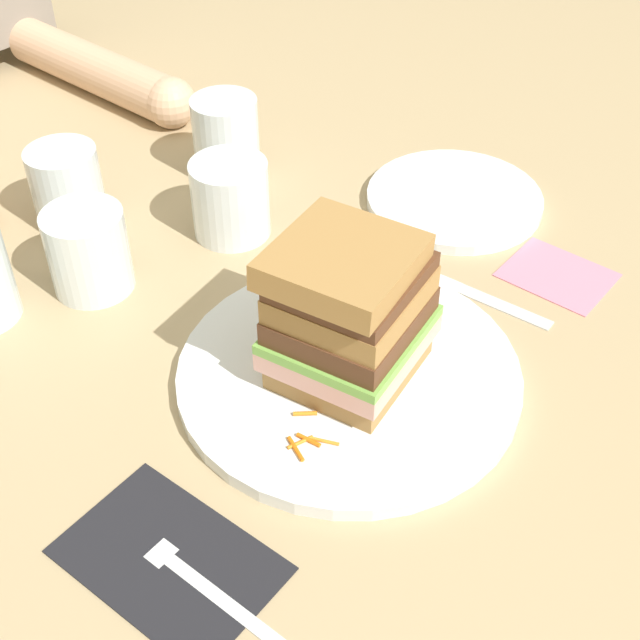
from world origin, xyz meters
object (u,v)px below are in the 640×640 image
sandwich (348,314)px  juice_glass (231,201)px  napkin_dark (169,559)px  fork (191,574)px  main_plate (347,376)px  empty_tumbler_0 (67,187)px  knife (461,288)px  empty_tumbler_1 (226,137)px  empty_tumbler_2 (88,251)px  side_plate (454,199)px  napkin_pink (557,275)px

sandwich → juice_glass: 0.25m
napkin_dark → fork: 0.02m
main_plate → empty_tumbler_0: empty_tumbler_0 is taller
fork → juice_glass: bearing=40.1°
fork → knife: bearing=4.2°
knife → napkin_dark: bearing=-179.1°
knife → juice_glass: size_ratio=2.49×
empty_tumbler_1 → empty_tumbler_2: size_ratio=1.10×
empty_tumbler_2 → side_plate: (0.34, -0.19, -0.04)m
main_plate → empty_tumbler_1: size_ratio=3.24×
main_plate → side_plate: 0.30m
sandwich → empty_tumbler_1: (0.18, 0.31, -0.03)m
fork → side_plate: bearing=12.8°
juice_glass → empty_tumbler_2: 0.16m
empty_tumbler_0 → juice_glass: bearing=-56.4°
empty_tumbler_1 → napkin_pink: bearing=-79.7°
napkin_dark → knife: same height
main_plate → empty_tumbler_2: 0.28m
main_plate → juice_glass: 0.25m
empty_tumbler_1 → napkin_pink: empty_tumbler_1 is taller
napkin_dark → knife: size_ratio=0.76×
main_plate → side_plate: size_ratio=1.54×
side_plate → knife: bearing=-144.2°
juice_glass → empty_tumbler_2: (-0.15, 0.04, 0.00)m
empty_tumbler_1 → napkin_dark: bearing=-140.5°
knife → empty_tumbler_0: (-0.17, 0.38, 0.04)m
main_plate → empty_tumbler_2: (-0.05, 0.27, 0.03)m
empty_tumbler_0 → empty_tumbler_1: 0.18m
knife → napkin_pink: bearing=-37.9°
napkin_dark → empty_tumbler_1: size_ratio=1.69×
napkin_pink → juice_glass: bearing=116.7°
empty_tumbler_0 → main_plate: bearing=-90.4°
main_plate → knife: main_plate is taller
main_plate → empty_tumbler_2: empty_tumbler_2 is taller
empty_tumbler_0 → empty_tumbler_2: empty_tumbler_0 is taller
main_plate → sandwich: size_ratio=2.11×
main_plate → knife: 0.17m
empty_tumbler_0 → side_plate: (0.29, -0.29, -0.04)m
main_plate → empty_tumbler_2: bearing=101.2°
knife → empty_tumbler_2: (-0.22, 0.28, 0.04)m
empty_tumbler_0 → side_plate: 0.41m
main_plate → juice_glass: (0.10, 0.23, 0.03)m
fork → side_plate: (0.51, 0.12, 0.00)m
empty_tumbler_1 → empty_tumbler_0: bearing=161.5°
sandwich → main_plate: bearing=-21.1°
juice_glass → empty_tumbler_0: (-0.09, 0.14, 0.01)m
empty_tumbler_0 → napkin_dark: bearing=-119.9°
empty_tumbler_0 → knife: bearing=-66.4°
empty_tumbler_2 → napkin_pink: empty_tumbler_2 is taller
empty_tumbler_0 → empty_tumbler_2: (-0.06, -0.10, -0.00)m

